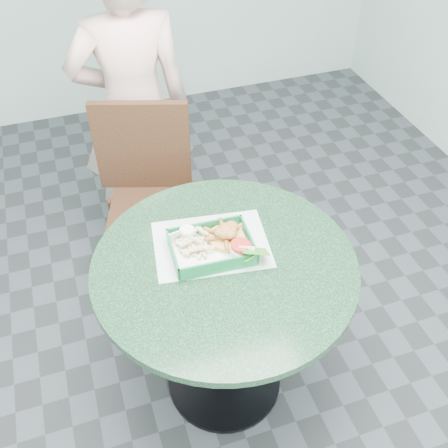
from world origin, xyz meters
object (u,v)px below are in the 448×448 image
object	(u,v)px
cafe_table	(224,297)
dining_chair	(151,188)
diner_person	(133,104)
food_basket	(212,253)
crab_sandwich	(225,237)
sauce_ramekin	(187,237)

from	to	relation	value
cafe_table	dining_chair	xyz separation A→B (m)	(-0.10, 0.77, -0.05)
diner_person	cafe_table	bearing A→B (deg)	95.54
food_basket	crab_sandwich	bearing A→B (deg)	27.65
food_basket	cafe_table	bearing A→B (deg)	-63.78
dining_chair	food_basket	distance (m)	0.76
cafe_table	diner_person	size ratio (longest dim) A/B	0.56
cafe_table	diner_person	world-z (taller)	diner_person
diner_person	food_basket	xyz separation A→B (m)	(0.07, -1.01, -0.06)
diner_person	food_basket	world-z (taller)	diner_person
cafe_table	diner_person	bearing A→B (deg)	95.27
dining_chair	cafe_table	bearing A→B (deg)	-64.31
cafe_table	crab_sandwich	size ratio (longest dim) A/B	7.13
food_basket	sauce_ramekin	size ratio (longest dim) A/B	5.20
cafe_table	dining_chair	world-z (taller)	dining_chair
dining_chair	food_basket	world-z (taller)	dining_chair
dining_chair	crab_sandwich	world-z (taller)	dining_chair
dining_chair	sauce_ramekin	world-z (taller)	dining_chair
crab_sandwich	sauce_ramekin	xyz separation A→B (m)	(-0.13, 0.05, -0.00)
dining_chair	diner_person	size ratio (longest dim) A/B	0.57
cafe_table	dining_chair	distance (m)	0.78
cafe_table	sauce_ramekin	xyz separation A→B (m)	(-0.10, 0.13, 0.22)
diner_person	sauce_ramekin	bearing A→B (deg)	90.40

